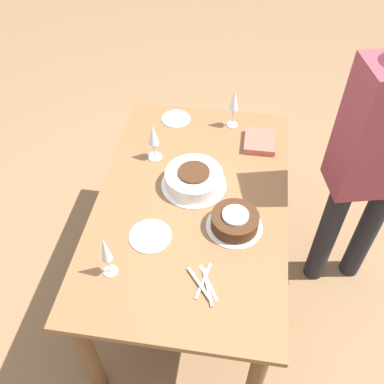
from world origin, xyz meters
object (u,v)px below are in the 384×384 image
cake_front_chocolate (235,221)px  wine_glass_near (234,102)px  wine_glass_far (153,137)px  wine_glass_extra (106,251)px  cake_center_white (194,179)px  person_cutting (381,154)px

cake_front_chocolate → wine_glass_near: bearing=5.6°
wine_glass_far → wine_glass_extra: bearing=177.1°
cake_center_white → cake_front_chocolate: (-0.22, -0.21, -0.00)m
wine_glass_far → cake_center_white: bearing=-126.5°
cake_center_white → wine_glass_near: 0.52m
cake_front_chocolate → person_cutting: person_cutting is taller
cake_front_chocolate → person_cutting: (0.34, -0.61, 0.17)m
cake_center_white → cake_front_chocolate: 0.31m
cake_front_chocolate → person_cutting: size_ratio=0.16×
cake_center_white → wine_glass_extra: (-0.53, 0.26, 0.10)m
wine_glass_near → wine_glass_far: bearing=130.9°
cake_center_white → person_cutting: 0.84m
cake_front_chocolate → wine_glass_far: size_ratio=1.23×
wine_glass_near → cake_center_white: bearing=163.6°
person_cutting → wine_glass_near: bearing=-42.5°
cake_center_white → wine_glass_extra: wine_glass_extra is taller
cake_center_white → person_cutting: (0.12, -0.82, 0.16)m
wine_glass_near → cake_front_chocolate: bearing=-174.4°
wine_glass_near → wine_glass_extra: size_ratio=1.03×
cake_center_white → wine_glass_far: wine_glass_far is taller
wine_glass_extra → cake_front_chocolate: bearing=-57.3°
cake_front_chocolate → wine_glass_near: (0.71, 0.07, 0.12)m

